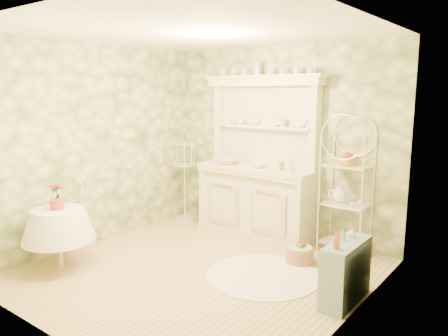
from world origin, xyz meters
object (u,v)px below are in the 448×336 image
Objects in this scene: floor_basket at (300,253)px; side_shelf at (346,273)px; kitchen_dresser at (257,157)px; birdcage_stand at (185,174)px; bakers_rack at (346,188)px; cafe_chair at (63,221)px; round_table at (60,243)px.

side_shelf is at bearing -37.13° from floor_basket.
kitchen_dresser is at bearing 152.49° from side_shelf.
kitchen_dresser is 1.49× the size of birdcage_stand.
bakers_rack is 3.60m from cafe_chair.
birdcage_stand reaches higher than cafe_chair.
kitchen_dresser reaches higher than bakers_rack.
side_shelf is at bearing 6.53° from cafe_chair.
kitchen_dresser is 2.35m from side_shelf.
side_shelf is 1.85× the size of floor_basket.
floor_basket is (-0.30, -0.63, -0.74)m from bakers_rack.
kitchen_dresser is at bearing 4.05° from birdcage_stand.
kitchen_dresser is 1.33× the size of bakers_rack.
floor_basket is at bearing -113.11° from bakers_rack.
cafe_chair is (-1.48, -2.17, -0.69)m from kitchen_dresser.
round_table is at bearing -152.22° from side_shelf.
kitchen_dresser reaches higher than side_shelf.
birdcage_stand is (-2.62, -0.15, -0.09)m from bakers_rack.
birdcage_stand is (-3.15, 1.10, 0.47)m from side_shelf.
cafe_chair is at bearing -139.14° from bakers_rack.
birdcage_stand is (-1.31, -0.09, -0.38)m from kitchen_dresser.
side_shelf is 3.24m from round_table.
side_shelf is 0.78× the size of cafe_chair.
kitchen_dresser is 2.52× the size of cafe_chair.
kitchen_dresser is 2.82m from round_table.
kitchen_dresser reaches higher than birdcage_stand.
birdcage_stand reaches higher than side_shelf.
birdcage_stand reaches higher than floor_basket.
side_shelf is 3.37m from birdcage_stand.
round_table is 0.44m from cafe_chair.
side_shelf is at bearing -32.87° from kitchen_dresser.
floor_basket is (1.02, -0.57, -1.02)m from kitchen_dresser.
side_shelf is 3.47m from cafe_chair.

